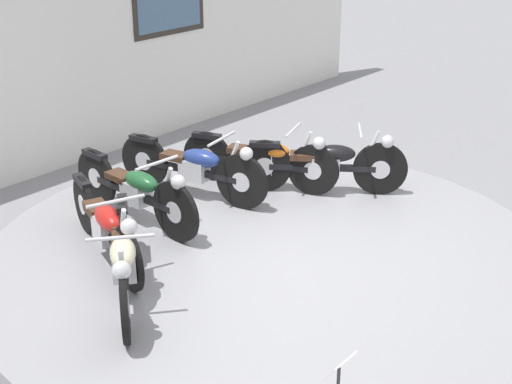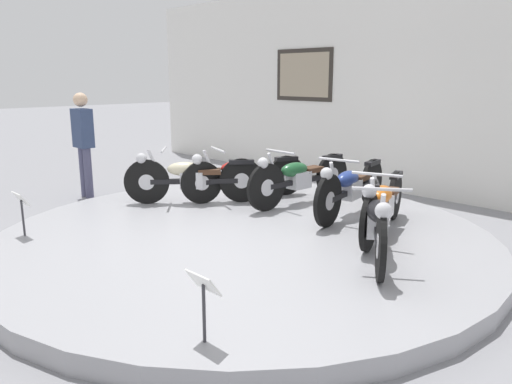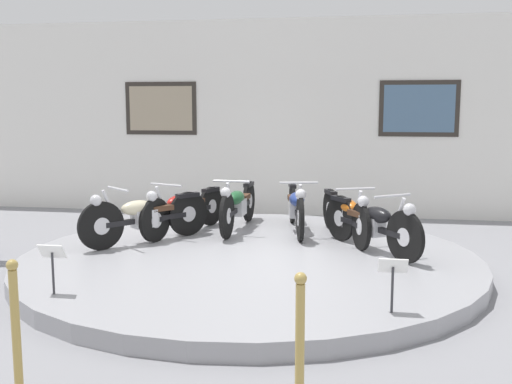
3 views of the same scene
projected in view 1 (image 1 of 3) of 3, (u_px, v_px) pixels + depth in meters
The scene contains 10 objects.
ground_plane at pixel (270, 265), 7.23m from camera, with size 60.00×60.00×0.00m, color gray.
display_platform at pixel (270, 257), 7.19m from camera, with size 5.74×5.74×0.19m, color #99999E.
back_wall at pixel (23, 36), 8.84m from camera, with size 14.00×0.22×3.64m.
motorcycle_cream at pixel (124, 259), 6.16m from camera, with size 1.32×1.56×0.80m.
motorcycle_red at pixel (106, 225), 6.81m from camera, with size 0.78×1.85×0.78m.
motorcycle_green at pixel (136, 189), 7.56m from camera, with size 0.54×2.00×0.80m.
motorcycle_blue at pixel (194, 166), 8.18m from camera, with size 0.56×1.97×0.80m.
motorcycle_orange at pixel (262, 158), 8.46m from camera, with size 0.75×1.87×0.78m.
motorcycle_black at pixel (326, 162), 8.31m from camera, with size 1.20×1.64×0.79m.
info_placard_front_left at pixel (339, 375), 4.72m from camera, with size 0.26×0.11×0.51m.
Camera 1 is at (-4.96, -3.96, 3.54)m, focal length 50.00 mm.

